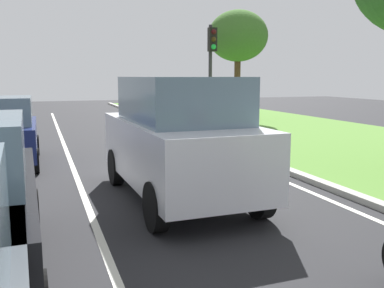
{
  "coord_description": "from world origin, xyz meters",
  "views": [
    {
      "loc": [
        -1.43,
        1.49,
        2.29
      ],
      "look_at": [
        0.89,
        8.09,
        1.2
      ],
      "focal_mm": 40.71,
      "sensor_mm": 36.0,
      "label": 1
    }
  ],
  "objects_px": {
    "car_hatchback_far": "(2,132)",
    "car_suv_ahead": "(178,138)",
    "traffic_light_near_right": "(212,59)",
    "tree_roadside_far": "(238,37)"
  },
  "relations": [
    {
      "from": "car_hatchback_far",
      "to": "car_suv_ahead",
      "type": "bearing_deg",
      "value": -53.17
    },
    {
      "from": "car_suv_ahead",
      "to": "traffic_light_near_right",
      "type": "bearing_deg",
      "value": 62.99
    },
    {
      "from": "car_suv_ahead",
      "to": "traffic_light_near_right",
      "type": "relative_size",
      "value": 1.07
    },
    {
      "from": "traffic_light_near_right",
      "to": "tree_roadside_far",
      "type": "xyz_separation_m",
      "value": [
        3.32,
        4.66,
        1.34
      ]
    },
    {
      "from": "car_suv_ahead",
      "to": "car_hatchback_far",
      "type": "xyz_separation_m",
      "value": [
        -3.32,
        4.46,
        -0.28
      ]
    },
    {
      "from": "traffic_light_near_right",
      "to": "tree_roadside_far",
      "type": "distance_m",
      "value": 5.88
    },
    {
      "from": "traffic_light_near_right",
      "to": "car_suv_ahead",
      "type": "bearing_deg",
      "value": -115.52
    },
    {
      "from": "traffic_light_near_right",
      "to": "tree_roadside_far",
      "type": "height_order",
      "value": "tree_roadside_far"
    },
    {
      "from": "car_suv_ahead",
      "to": "car_hatchback_far",
      "type": "bearing_deg",
      "value": 125.17
    },
    {
      "from": "tree_roadside_far",
      "to": "traffic_light_near_right",
      "type": "bearing_deg",
      "value": -125.44
    }
  ]
}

